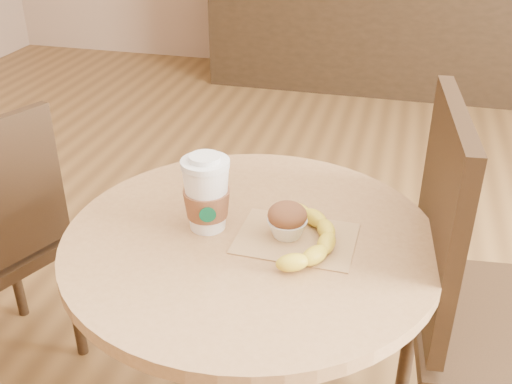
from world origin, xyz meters
TOP-DOWN VIEW (x-y plane):
  - cafe_table at (0.01, -0.10)m, footprint 0.78×0.78m
  - chair_right at (0.51, 0.04)m, footprint 0.49×0.49m
  - service_counter at (0.00, 3.18)m, footprint 2.30×0.65m
  - kraft_bag at (0.10, -0.09)m, footprint 0.24×0.19m
  - coffee_cup at (-0.09, -0.09)m, footprint 0.10×0.10m
  - muffin at (0.08, -0.09)m, footprint 0.08×0.08m
  - banana at (0.12, -0.11)m, footprint 0.17×0.27m

SIDE VIEW (x-z plane):
  - service_counter at x=0.00m, z-range 0.00..1.04m
  - chair_right at x=0.51m, z-range 0.05..1.06m
  - cafe_table at x=0.01m, z-range 0.19..0.94m
  - kraft_bag at x=0.10m, z-range 0.75..0.75m
  - banana at x=0.12m, z-range 0.75..0.79m
  - muffin at x=0.08m, z-range 0.75..0.83m
  - coffee_cup at x=-0.09m, z-range 0.74..0.91m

